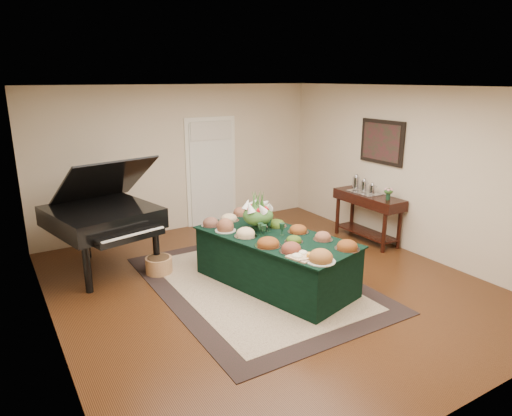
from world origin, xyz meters
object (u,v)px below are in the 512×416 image
buffet_table (275,260)px  mahogany_sideboard (368,205)px  floral_centerpiece (258,212)px  grand_piano (103,216)px

buffet_table → mahogany_sideboard: bearing=15.6°
buffet_table → floral_centerpiece: (-0.06, 0.36, 0.63)m
mahogany_sideboard → buffet_table: bearing=-164.4°
mahogany_sideboard → grand_piano: bearing=165.4°
floral_centerpiece → grand_piano: size_ratio=0.24×
floral_centerpiece → grand_piano: bearing=141.9°
buffet_table → grand_piano: size_ratio=1.30×
grand_piano → mahogany_sideboard: size_ratio=1.38×
buffet_table → mahogany_sideboard: (2.41, 0.67, 0.30)m
grand_piano → floral_centerpiece: bearing=-38.1°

